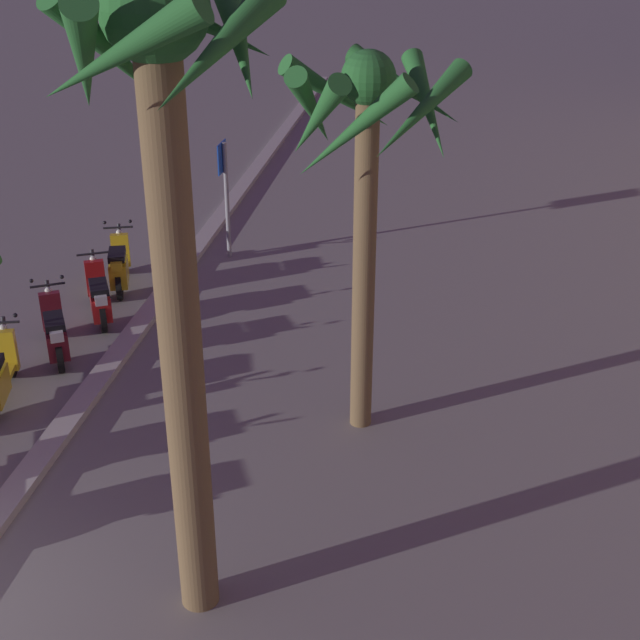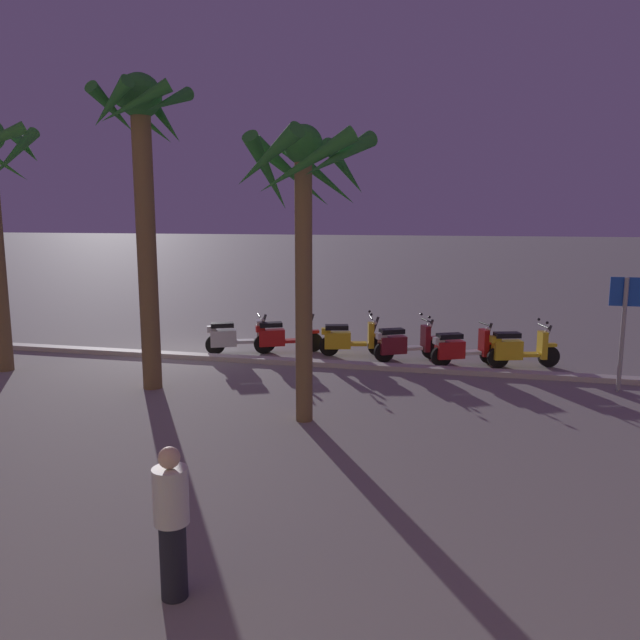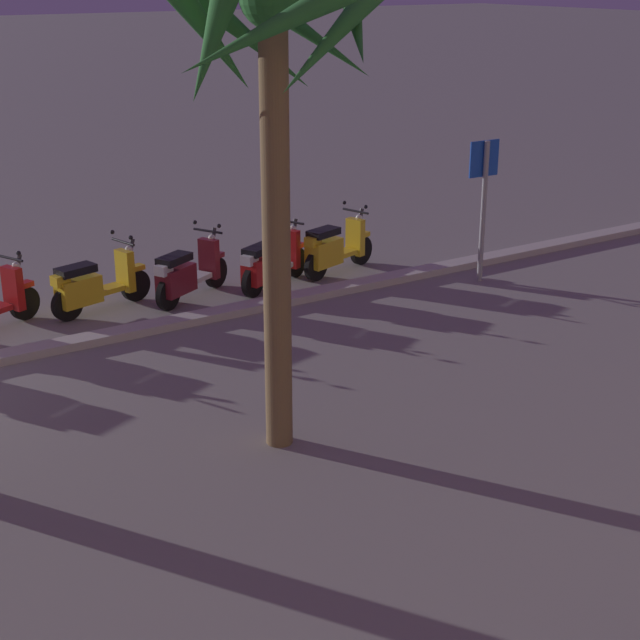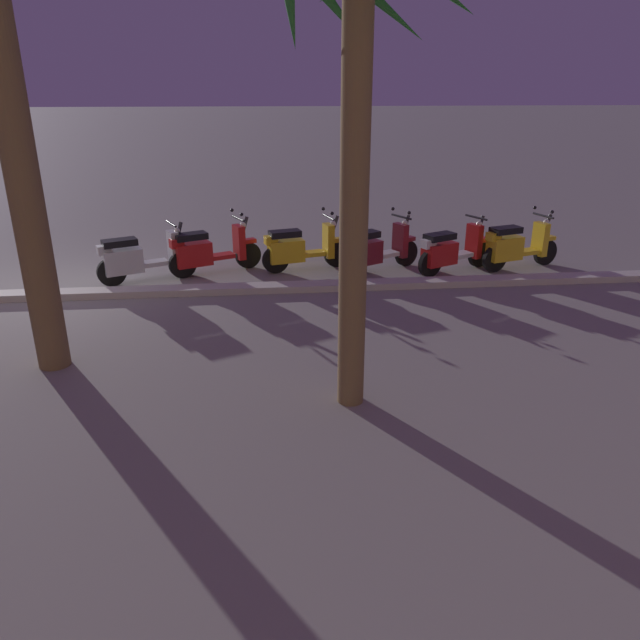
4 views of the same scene
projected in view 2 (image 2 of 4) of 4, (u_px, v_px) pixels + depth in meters
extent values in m
plane|color=gray|center=(176.00, 355.00, 16.52)|extent=(200.00, 200.00, 0.00)
cube|color=#BCB7AD|center=(172.00, 355.00, 16.26)|extent=(60.00, 0.36, 0.12)
cylinder|color=black|center=(549.00, 357.00, 15.18)|extent=(0.53, 0.25, 0.52)
cylinder|color=black|center=(498.00, 357.00, 15.09)|extent=(0.53, 0.25, 0.52)
cube|color=gold|center=(526.00, 355.00, 15.13)|extent=(0.66, 0.44, 0.08)
cube|color=gold|center=(507.00, 350.00, 15.08)|extent=(0.74, 0.51, 0.45)
cube|color=black|center=(507.00, 335.00, 15.02)|extent=(0.66, 0.46, 0.12)
cube|color=gold|center=(542.00, 345.00, 15.12)|extent=(0.23, 0.37, 0.66)
cube|color=gold|center=(550.00, 345.00, 15.13)|extent=(0.35, 0.25, 0.08)
cylinder|color=#333338|center=(546.00, 339.00, 15.10)|extent=(0.29, 0.15, 0.69)
cylinder|color=black|center=(543.00, 326.00, 15.04)|extent=(0.20, 0.55, 0.04)
sphere|color=white|center=(547.00, 332.00, 15.07)|extent=(0.12, 0.12, 0.12)
cube|color=gold|center=(496.00, 339.00, 15.01)|extent=(0.29, 0.26, 0.16)
sphere|color=black|center=(539.00, 319.00, 15.26)|extent=(0.07, 0.07, 0.07)
sphere|color=black|center=(547.00, 323.00, 14.78)|extent=(0.07, 0.07, 0.07)
cylinder|color=black|center=(490.00, 354.00, 15.49)|extent=(0.51, 0.32, 0.52)
cylinder|color=black|center=(441.00, 356.00, 15.21)|extent=(0.51, 0.32, 0.52)
cube|color=silver|center=(468.00, 352.00, 15.35)|extent=(0.66, 0.51, 0.08)
cube|color=red|center=(450.00, 350.00, 15.23)|extent=(0.75, 0.59, 0.42)
cube|color=black|center=(450.00, 336.00, 15.17)|extent=(0.67, 0.53, 0.12)
cube|color=red|center=(484.00, 343.00, 15.41)|extent=(0.27, 0.37, 0.66)
cube|color=red|center=(490.00, 342.00, 15.44)|extent=(0.36, 0.28, 0.08)
cylinder|color=#333338|center=(487.00, 336.00, 15.40)|extent=(0.28, 0.19, 0.69)
cylinder|color=black|center=(485.00, 324.00, 15.33)|extent=(0.28, 0.52, 0.04)
sphere|color=white|center=(488.00, 329.00, 15.37)|extent=(0.12, 0.12, 0.12)
cube|color=silver|center=(439.00, 341.00, 15.13)|extent=(0.30, 0.28, 0.16)
cylinder|color=black|center=(432.00, 349.00, 16.03)|extent=(0.51, 0.33, 0.52)
cylinder|color=black|center=(384.00, 352.00, 15.70)|extent=(0.51, 0.33, 0.52)
cube|color=silver|center=(410.00, 348.00, 15.86)|extent=(0.66, 0.53, 0.08)
cube|color=maroon|center=(392.00, 345.00, 15.72)|extent=(0.75, 0.60, 0.44)
cube|color=black|center=(392.00, 331.00, 15.66)|extent=(0.67, 0.55, 0.12)
cube|color=maroon|center=(425.00, 338.00, 15.93)|extent=(0.28, 0.37, 0.66)
cube|color=maroon|center=(432.00, 338.00, 15.98)|extent=(0.36, 0.29, 0.08)
cylinder|color=#333338|center=(429.00, 332.00, 15.93)|extent=(0.28, 0.20, 0.69)
cylinder|color=black|center=(426.00, 320.00, 15.85)|extent=(0.30, 0.51, 0.04)
sphere|color=white|center=(429.00, 325.00, 15.90)|extent=(0.12, 0.12, 0.12)
cube|color=silver|center=(381.00, 336.00, 15.61)|extent=(0.31, 0.29, 0.16)
sphere|color=black|center=(421.00, 314.00, 16.06)|extent=(0.07, 0.07, 0.07)
sphere|color=black|center=(429.00, 317.00, 15.60)|extent=(0.07, 0.07, 0.07)
cylinder|color=black|center=(378.00, 346.00, 16.42)|extent=(0.53, 0.23, 0.52)
cylinder|color=black|center=(329.00, 346.00, 16.39)|extent=(0.53, 0.23, 0.52)
cube|color=gold|center=(355.00, 344.00, 16.39)|extent=(0.65, 0.42, 0.08)
cube|color=gold|center=(337.00, 340.00, 16.37)|extent=(0.74, 0.48, 0.43)
cube|color=black|center=(337.00, 327.00, 16.31)|extent=(0.66, 0.44, 0.12)
cube|color=gold|center=(371.00, 335.00, 16.36)|extent=(0.22, 0.36, 0.66)
cube|color=gold|center=(378.00, 335.00, 16.37)|extent=(0.35, 0.23, 0.08)
cylinder|color=#333338|center=(374.00, 329.00, 16.34)|extent=(0.29, 0.14, 0.69)
cylinder|color=black|center=(371.00, 317.00, 16.29)|extent=(0.18, 0.55, 0.04)
sphere|color=white|center=(375.00, 323.00, 16.31)|extent=(0.12, 0.12, 0.12)
cube|color=gold|center=(326.00, 331.00, 16.32)|extent=(0.28, 0.25, 0.16)
sphere|color=black|center=(370.00, 312.00, 16.50)|extent=(0.07, 0.07, 0.07)
sphere|color=black|center=(371.00, 314.00, 16.03)|extent=(0.07, 0.07, 0.07)
cylinder|color=black|center=(313.00, 342.00, 16.90)|extent=(0.52, 0.30, 0.52)
cylinder|color=black|center=(264.00, 344.00, 16.65)|extent=(0.52, 0.30, 0.52)
cube|color=red|center=(290.00, 341.00, 16.78)|extent=(0.66, 0.50, 0.08)
cube|color=red|center=(272.00, 338.00, 16.66)|extent=(0.75, 0.57, 0.44)
cube|color=black|center=(271.00, 325.00, 16.60)|extent=(0.67, 0.52, 0.12)
cube|color=red|center=(307.00, 332.00, 16.82)|extent=(0.27, 0.37, 0.66)
cube|color=red|center=(313.00, 332.00, 16.85)|extent=(0.36, 0.28, 0.08)
cylinder|color=#333338|center=(309.00, 326.00, 16.81)|extent=(0.29, 0.18, 0.69)
cylinder|color=black|center=(306.00, 315.00, 16.74)|extent=(0.27, 0.53, 0.04)
sphere|color=white|center=(310.00, 320.00, 16.78)|extent=(0.12, 0.12, 0.12)
cube|color=red|center=(260.00, 329.00, 16.57)|extent=(0.30, 0.28, 0.16)
sphere|color=black|center=(304.00, 309.00, 16.95)|extent=(0.07, 0.07, 0.07)
sphere|color=black|center=(307.00, 312.00, 16.49)|extent=(0.07, 0.07, 0.07)
cylinder|color=black|center=(266.00, 343.00, 16.82)|extent=(0.52, 0.30, 0.52)
cylinder|color=black|center=(215.00, 345.00, 16.57)|extent=(0.52, 0.30, 0.52)
cube|color=silver|center=(243.00, 341.00, 16.70)|extent=(0.66, 0.50, 0.08)
cube|color=silver|center=(223.00, 338.00, 16.59)|extent=(0.75, 0.57, 0.44)
cube|color=black|center=(222.00, 325.00, 16.52)|extent=(0.67, 0.52, 0.12)
cube|color=silver|center=(259.00, 332.00, 16.74)|extent=(0.27, 0.37, 0.66)
cube|color=silver|center=(266.00, 332.00, 16.78)|extent=(0.36, 0.28, 0.08)
cylinder|color=#333338|center=(262.00, 327.00, 16.73)|extent=(0.29, 0.18, 0.69)
cylinder|color=black|center=(259.00, 315.00, 16.66)|extent=(0.26, 0.53, 0.04)
sphere|color=white|center=(263.00, 320.00, 16.71)|extent=(0.12, 0.12, 0.12)
cube|color=silver|center=(212.00, 329.00, 16.49)|extent=(0.30, 0.28, 0.16)
cylinder|color=#939399|center=(622.00, 335.00, 12.95)|extent=(0.09, 0.09, 2.40)
cube|color=#1947B7|center=(625.00, 292.00, 12.85)|extent=(0.60, 0.04, 0.60)
cube|color=white|center=(625.00, 292.00, 12.87)|extent=(0.33, 0.02, 0.33)
cylinder|color=brown|center=(304.00, 287.00, 10.88)|extent=(0.30, 0.30, 4.83)
sphere|color=#286B2D|center=(303.00, 144.00, 10.48)|extent=(0.67, 0.67, 0.67)
cone|color=#286B2D|center=(269.00, 175.00, 10.81)|extent=(0.53, 1.52, 1.37)
cone|color=#286B2D|center=(266.00, 159.00, 10.00)|extent=(1.56, 1.19, 1.01)
cone|color=#286B2D|center=(307.00, 163.00, 9.80)|extent=(1.64, 0.80, 1.15)
cone|color=#286B2D|center=(340.00, 156.00, 9.98)|extent=(1.08, 1.64, 0.93)
cone|color=#286B2D|center=(344.00, 167.00, 10.81)|extent=(1.17, 1.50, 1.15)
cone|color=#286B2D|center=(318.00, 174.00, 11.18)|extent=(1.58, 0.49, 1.30)
cone|color=#286B2D|center=(292.00, 174.00, 11.19)|extent=(1.46, 1.04, 1.31)
cone|color=#337A33|center=(13.00, 155.00, 13.88)|extent=(0.37, 1.59, 1.34)
cone|color=#337A33|center=(26.00, 148.00, 14.56)|extent=(1.57, 1.30, 0.96)
cylinder|color=brown|center=(147.00, 247.00, 12.90)|extent=(0.40, 0.40, 6.00)
sphere|color=#286B2D|center=(140.00, 96.00, 12.41)|extent=(0.88, 0.88, 0.88)
cone|color=#286B2D|center=(113.00, 110.00, 12.65)|extent=(0.42, 1.45, 0.93)
cone|color=#286B2D|center=(111.00, 104.00, 11.98)|extent=(1.38, 0.93, 0.94)
cone|color=#286B2D|center=(135.00, 103.00, 11.82)|extent=(1.43, 0.78, 0.95)
cone|color=#286B2D|center=(168.00, 102.00, 12.16)|extent=(0.54, 1.49, 0.80)
cone|color=#286B2D|center=(164.00, 119.00, 12.86)|extent=(1.24, 0.87, 1.20)
cone|color=#286B2D|center=(143.00, 119.00, 13.01)|extent=(1.31, 0.78, 1.16)
cylinder|color=black|center=(173.00, 560.00, 6.00)|extent=(0.26, 0.26, 0.77)
cylinder|color=silver|center=(171.00, 496.00, 5.89)|extent=(0.34, 0.34, 0.55)
sphere|color=beige|center=(169.00, 458.00, 5.83)|extent=(0.21, 0.21, 0.21)
cube|color=brown|center=(178.00, 494.00, 6.12)|extent=(0.18, 0.15, 0.28)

